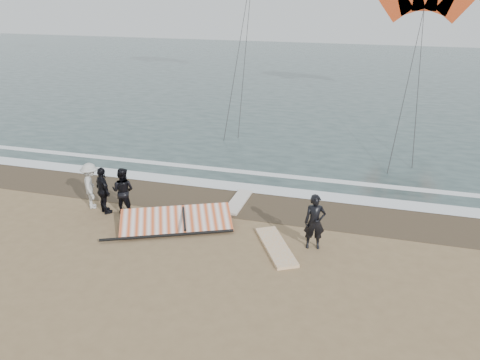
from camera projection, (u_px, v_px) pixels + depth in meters
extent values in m
plane|color=#8C704C|center=(238.00, 268.00, 14.12)|extent=(120.00, 120.00, 0.00)
cube|color=#233838|center=(334.00, 77.00, 43.46)|extent=(120.00, 54.00, 0.02)
cube|color=#4C3D2B|center=(269.00, 206.00, 18.12)|extent=(120.00, 2.80, 0.01)
cube|color=white|center=(277.00, 191.00, 19.36)|extent=(120.00, 0.90, 0.01)
cube|color=white|center=(284.00, 176.00, 20.87)|extent=(120.00, 0.45, 0.01)
imported|color=black|center=(315.00, 222.00, 14.91)|extent=(0.76, 0.58, 1.85)
cube|color=silver|center=(276.00, 247.00, 15.19)|extent=(1.84, 2.56, 0.10)
cube|color=silver|center=(238.00, 202.00, 18.33)|extent=(0.65, 2.22, 0.09)
imported|color=black|center=(123.00, 191.00, 17.23)|extent=(0.90, 0.72, 1.79)
imported|color=black|center=(103.00, 191.00, 17.22)|extent=(1.11, 0.99, 1.81)
imported|color=#BABAB5|center=(91.00, 186.00, 17.67)|extent=(1.18, 1.33, 1.79)
cube|color=black|center=(178.00, 218.00, 17.06)|extent=(2.68, 1.66, 0.10)
cube|color=#E25625|center=(176.00, 220.00, 16.38)|extent=(4.14, 2.94, 0.41)
cylinder|color=black|center=(168.00, 235.00, 15.76)|extent=(4.13, 1.92, 0.10)
cylinder|color=black|center=(184.00, 217.00, 16.25)|extent=(0.86, 1.80, 0.08)
cylinder|color=#262626|center=(409.00, 74.00, 26.27)|extent=(0.04, 0.04, 16.33)
cylinder|color=#262626|center=(419.00, 73.00, 26.59)|extent=(0.04, 0.04, 15.29)
cylinder|color=#262626|center=(241.00, 36.00, 30.31)|extent=(0.04, 0.04, 17.31)
cylinder|color=#262626|center=(247.00, 35.00, 30.53)|extent=(0.04, 0.04, 16.85)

